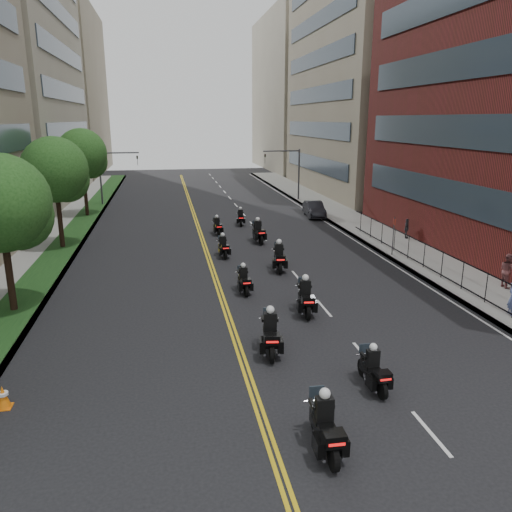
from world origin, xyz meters
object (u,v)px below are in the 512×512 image
at_px(motorcycle_4, 244,281).
at_px(motorcycle_9, 241,218).
at_px(motorcycle_6, 223,247).
at_px(pedestrian_c, 407,229).
at_px(motorcycle_7, 258,233).
at_px(parked_sedan, 314,209).
at_px(motorcycle_0, 325,428).
at_px(motorcycle_3, 305,298).
at_px(motorcycle_8, 217,227).
at_px(motorcycle_5, 279,258).
at_px(traffic_cone, 3,397).
at_px(motorcycle_2, 270,335).
at_px(pedestrian_b, 508,271).
at_px(motorcycle_1, 374,371).

relative_size(motorcycle_4, motorcycle_9, 1.01).
height_order(motorcycle_6, pedestrian_c, pedestrian_c).
relative_size(motorcycle_7, parked_sedan, 0.59).
bearing_deg(motorcycle_0, parked_sedan, 75.10).
bearing_deg(motorcycle_4, motorcycle_3, -57.20).
distance_m(motorcycle_4, motorcycle_8, 13.75).
height_order(motorcycle_0, motorcycle_3, motorcycle_3).
bearing_deg(motorcycle_5, pedestrian_c, 35.62).
distance_m(motorcycle_7, traffic_cone, 23.10).
bearing_deg(motorcycle_7, motorcycle_2, -103.28).
height_order(motorcycle_6, traffic_cone, motorcycle_6).
bearing_deg(motorcycle_8, pedestrian_b, -54.37).
distance_m(motorcycle_2, motorcycle_6, 14.17).
distance_m(motorcycle_4, motorcycle_6, 7.11).
bearing_deg(traffic_cone, motorcycle_7, 59.28).
height_order(motorcycle_7, motorcycle_9, motorcycle_7).
height_order(motorcycle_1, parked_sedan, motorcycle_1).
distance_m(motorcycle_4, motorcycle_5, 4.42).
xyz_separation_m(parked_sedan, pedestrian_c, (4.10, -10.07, 0.18)).
relative_size(motorcycle_7, motorcycle_8, 1.21).
relative_size(motorcycle_0, motorcycle_9, 1.17).
bearing_deg(motorcycle_6, motorcycle_9, 70.72).
xyz_separation_m(motorcycle_1, motorcycle_3, (-0.42, 6.86, 0.11)).
height_order(motorcycle_0, motorcycle_1, motorcycle_0).
height_order(motorcycle_3, motorcycle_5, motorcycle_5).
height_order(motorcycle_0, motorcycle_8, motorcycle_0).
bearing_deg(motorcycle_2, motorcycle_1, -40.32).
distance_m(parked_sedan, traffic_cone, 34.24).
height_order(motorcycle_5, motorcycle_9, motorcycle_5).
relative_size(motorcycle_4, motorcycle_7, 0.85).
bearing_deg(motorcycle_3, motorcycle_7, 95.55).
bearing_deg(pedestrian_c, parked_sedan, 49.31).
distance_m(motorcycle_1, motorcycle_7, 20.81).
bearing_deg(pedestrian_b, motorcycle_2, 113.99).
bearing_deg(motorcycle_1, motorcycle_0, -134.42).
distance_m(motorcycle_9, pedestrian_c, 13.64).
relative_size(motorcycle_6, motorcycle_8, 1.04).
relative_size(motorcycle_1, pedestrian_c, 1.46).
height_order(parked_sedan, traffic_cone, parked_sedan).
height_order(motorcycle_4, pedestrian_c, pedestrian_c).
bearing_deg(motorcycle_4, pedestrian_b, -10.46).
distance_m(motorcycle_2, motorcycle_5, 10.93).
relative_size(motorcycle_2, parked_sedan, 0.59).
distance_m(motorcycle_2, motorcycle_3, 4.41).
bearing_deg(traffic_cone, pedestrian_b, 17.65).
bearing_deg(motorcycle_3, motorcycle_9, 97.00).
distance_m(motorcycle_4, pedestrian_b, 13.88).
bearing_deg(motorcycle_8, motorcycle_1, -88.80).
bearing_deg(motorcycle_8, motorcycle_9, 48.32).
distance_m(motorcycle_1, parked_sedan, 30.42).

